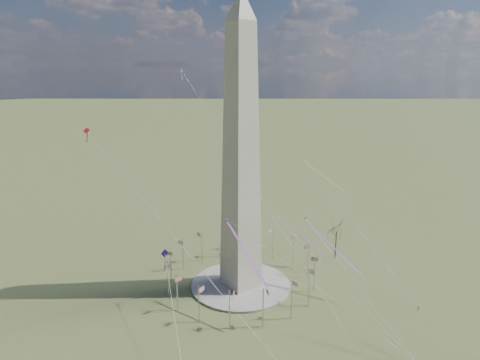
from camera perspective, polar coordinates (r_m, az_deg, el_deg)
ground at (r=159.88m, az=0.12°, el=-13.94°), size 2000.00×2000.00×0.00m
plaza at (r=159.69m, az=0.12°, el=-13.82°), size 36.00×36.00×0.80m
washington_monument at (r=142.84m, az=0.13°, el=3.11°), size 15.56×15.56×100.00m
flagpole_ring at (r=156.47m, az=0.12°, el=-11.62°), size 54.40×54.40×13.00m
tree_near at (r=180.08m, az=12.76°, el=-6.48°), size 10.02×10.02×17.53m
person_east at (r=157.26m, az=22.68°, el=-15.45°), size 0.67×0.63×1.54m
kite_delta_black at (r=180.21m, az=8.76°, el=2.53°), size 16.17×18.61×16.61m
kite_diamond_purple at (r=143.59m, az=-10.00°, el=-9.93°), size 1.64×2.65×8.10m
kite_streamer_left at (r=153.50m, az=11.12°, el=-7.53°), size 6.30×23.44×16.27m
kite_streamer_mid at (r=136.09m, az=-0.06°, el=-8.14°), size 2.66×22.91×15.72m
kite_streamer_right at (r=170.66m, az=7.39°, el=-6.75°), size 12.66×18.32×14.49m
kite_small_red at (r=152.43m, az=-19.77°, el=6.04°), size 1.93×1.68×4.97m
kite_small_white at (r=183.22m, az=-7.81°, el=14.20°), size 1.59×2.33×4.89m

